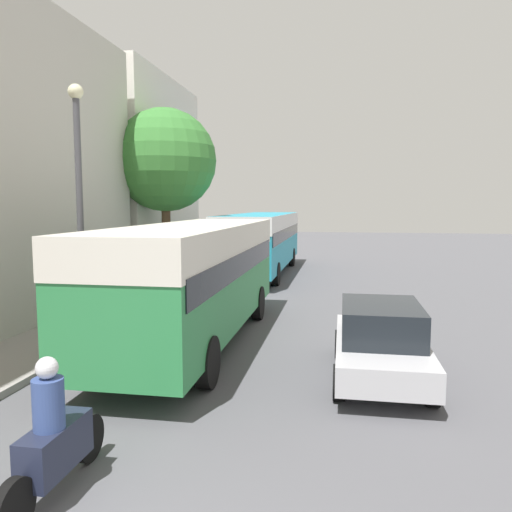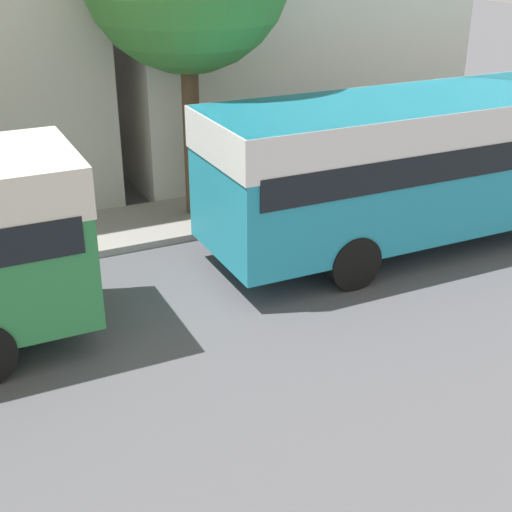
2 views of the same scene
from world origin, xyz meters
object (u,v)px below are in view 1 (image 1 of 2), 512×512
(motorcycle_behind_lead, at_px, (53,441))
(bus_following, at_px, (262,235))
(bus_lead, at_px, (194,267))
(car_crossing, at_px, (380,340))
(pedestrian_walking_away, at_px, (108,283))
(pedestrian_near_curb, at_px, (230,247))

(motorcycle_behind_lead, bearing_deg, bus_following, 91.79)
(bus_lead, xyz_separation_m, bus_following, (-0.34, 12.61, 0.01))
(car_crossing, height_order, pedestrian_walking_away, pedestrian_walking_away)
(bus_lead, relative_size, pedestrian_walking_away, 5.77)
(bus_lead, relative_size, motorcycle_behind_lead, 4.16)
(pedestrian_walking_away, bearing_deg, motorcycle_behind_lead, -67.14)
(car_crossing, height_order, pedestrian_near_curb, pedestrian_near_curb)
(car_crossing, relative_size, pedestrian_near_curb, 2.44)
(bus_lead, distance_m, pedestrian_near_curb, 16.71)
(bus_lead, xyz_separation_m, car_crossing, (4.37, -1.82, -1.15))
(bus_lead, xyz_separation_m, pedestrian_near_curb, (-2.83, 16.44, -0.95))
(bus_lead, bearing_deg, bus_following, 91.56)
(pedestrian_near_curb, bearing_deg, bus_lead, -80.23)
(bus_lead, height_order, bus_following, bus_following)
(bus_lead, relative_size, pedestrian_near_curb, 5.70)
(pedestrian_walking_away, bearing_deg, bus_lead, -38.49)
(motorcycle_behind_lead, height_order, pedestrian_walking_away, pedestrian_walking_away)
(pedestrian_near_curb, bearing_deg, motorcycle_behind_lead, -82.37)
(motorcycle_behind_lead, height_order, pedestrian_near_curb, pedestrian_near_curb)
(bus_following, relative_size, motorcycle_behind_lead, 4.99)
(bus_following, distance_m, car_crossing, 15.22)
(motorcycle_behind_lead, relative_size, pedestrian_near_curb, 1.37)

